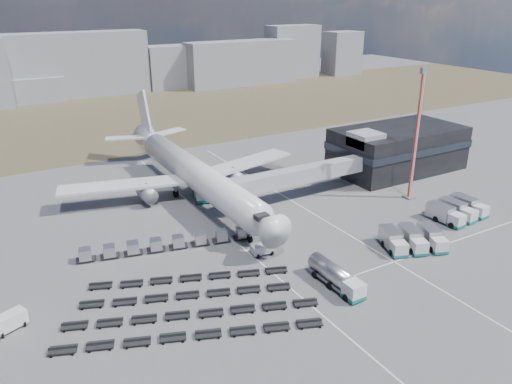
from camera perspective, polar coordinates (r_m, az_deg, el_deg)
ground at (r=76.81m, az=2.65°, el=-8.39°), size 420.00×420.00×0.00m
grass_strip at (r=173.91m, az=-17.48°, el=7.90°), size 420.00×90.00×0.01m
lane_markings at (r=83.96m, az=7.19°, el=-5.77°), size 47.12×110.00×0.01m
terminal at (r=120.52m, az=15.84°, el=4.85°), size 30.40×16.40×11.00m
jet_bridge at (r=98.18m, az=4.09°, el=1.73°), size 30.30×3.80×7.05m
airliner at (r=100.87m, az=-7.27°, el=2.30°), size 51.59×64.53×17.62m
skyline at (r=213.56m, az=-17.62°, el=13.03°), size 297.06×20.44×24.85m
fuel_tanker at (r=71.76m, az=9.13°, el=-9.52°), size 2.64×10.06×3.24m
pushback_tug at (r=79.56m, az=0.75°, el=-6.58°), size 3.78×2.38×1.58m
utility_van at (r=69.96m, az=-26.36°, el=-13.17°), size 4.42×3.25×2.17m
catering_truck at (r=100.93m, az=-6.31°, el=0.10°), size 4.55×7.16×3.05m
service_trucks_near at (r=85.03m, az=17.47°, el=-5.16°), size 11.02×9.73×2.79m
service_trucks_far at (r=98.80m, az=22.02°, el=-1.93°), size 9.84×7.70×2.86m
uld_row at (r=81.92m, az=-10.13°, el=-5.80°), size 27.77×7.85×1.90m
baggage_dollies at (r=67.85m, az=-7.70°, el=-12.68°), size 34.78×25.01×0.76m
floodlight_mast at (r=101.91m, az=17.86°, el=6.19°), size 2.49×2.01×26.05m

